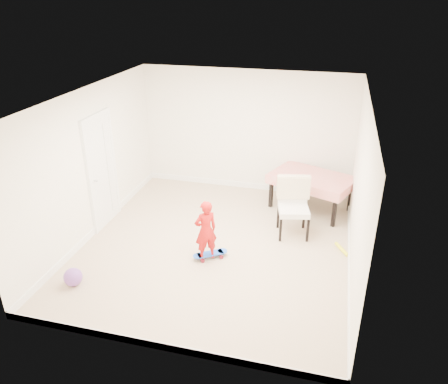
% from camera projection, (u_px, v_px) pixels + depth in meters
% --- Properties ---
extents(ground, '(5.00, 5.00, 0.00)m').
position_uv_depth(ground, '(216.00, 245.00, 7.60)').
color(ground, tan).
rests_on(ground, ground).
extents(ceiling, '(4.50, 5.00, 0.04)m').
position_uv_depth(ceiling, '(214.00, 98.00, 6.50)').
color(ceiling, white).
rests_on(ceiling, wall_back).
extents(wall_back, '(4.50, 0.04, 2.60)m').
position_uv_depth(wall_back, '(246.00, 132.00, 9.21)').
color(wall_back, white).
rests_on(wall_back, ground).
extents(wall_front, '(4.50, 0.04, 2.60)m').
position_uv_depth(wall_front, '(155.00, 262.00, 4.88)').
color(wall_front, white).
rests_on(wall_front, ground).
extents(wall_left, '(0.04, 5.00, 2.60)m').
position_uv_depth(wall_left, '(91.00, 164.00, 7.55)').
color(wall_left, white).
rests_on(wall_left, ground).
extents(wall_right, '(0.04, 5.00, 2.60)m').
position_uv_depth(wall_right, '(358.00, 192.00, 6.54)').
color(wall_right, white).
rests_on(wall_right, ground).
extents(door, '(0.11, 0.94, 2.11)m').
position_uv_depth(door, '(102.00, 172.00, 7.93)').
color(door, white).
rests_on(door, ground).
extents(baseboard_back, '(4.50, 0.02, 0.12)m').
position_uv_depth(baseboard_back, '(245.00, 185.00, 9.75)').
color(baseboard_back, white).
rests_on(baseboard_back, ground).
extents(baseboard_front, '(4.50, 0.02, 0.12)m').
position_uv_depth(baseboard_front, '(162.00, 346.00, 5.40)').
color(baseboard_front, white).
rests_on(baseboard_front, ground).
extents(baseboard_left, '(0.02, 5.00, 0.12)m').
position_uv_depth(baseboard_left, '(99.00, 226.00, 8.08)').
color(baseboard_left, white).
rests_on(baseboard_left, ground).
extents(baseboard_right, '(0.02, 5.00, 0.12)m').
position_uv_depth(baseboard_right, '(349.00, 261.00, 7.07)').
color(baseboard_right, white).
rests_on(baseboard_right, ground).
extents(dining_table, '(1.80, 1.48, 0.72)m').
position_uv_depth(dining_table, '(311.00, 192.00, 8.70)').
color(dining_table, '#AD2009').
rests_on(dining_table, ground).
extents(dining_chair, '(0.71, 0.77, 1.06)m').
position_uv_depth(dining_chair, '(294.00, 208.00, 7.72)').
color(dining_chair, white).
rests_on(dining_chair, ground).
extents(skateboard, '(0.61, 0.51, 0.09)m').
position_uv_depth(skateboard, '(210.00, 255.00, 7.24)').
color(skateboard, blue).
rests_on(skateboard, ground).
extents(child, '(0.45, 0.43, 1.04)m').
position_uv_depth(child, '(206.00, 232.00, 6.99)').
color(child, red).
rests_on(child, ground).
extents(balloon, '(0.28, 0.28, 0.28)m').
position_uv_depth(balloon, '(73.00, 277.00, 6.55)').
color(balloon, purple).
rests_on(balloon, ground).
extents(foam_toy, '(0.25, 0.38, 0.06)m').
position_uv_depth(foam_toy, '(342.00, 249.00, 7.44)').
color(foam_toy, '#FFFC1A').
rests_on(foam_toy, ground).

